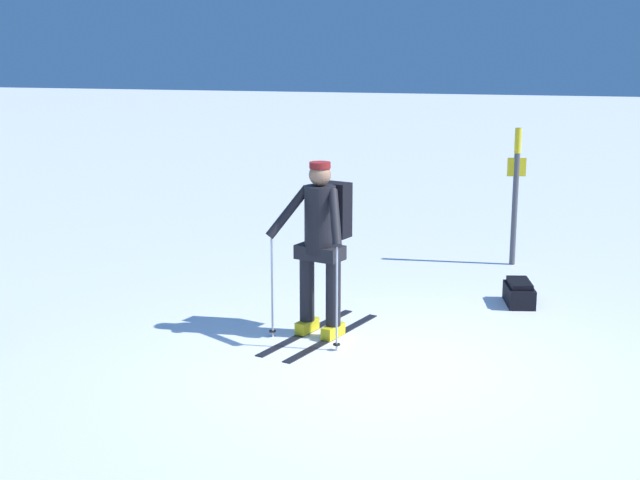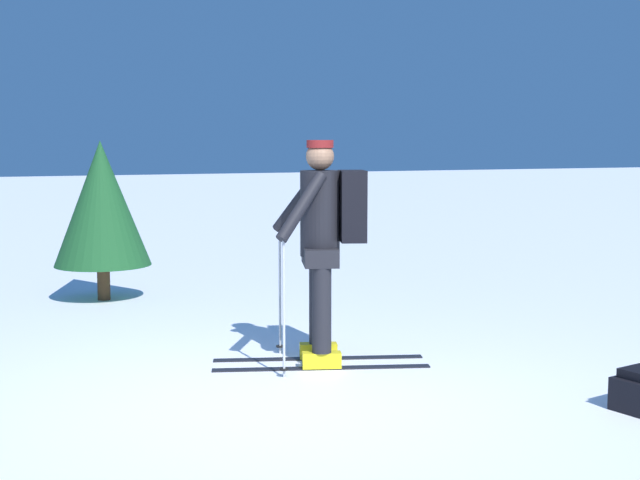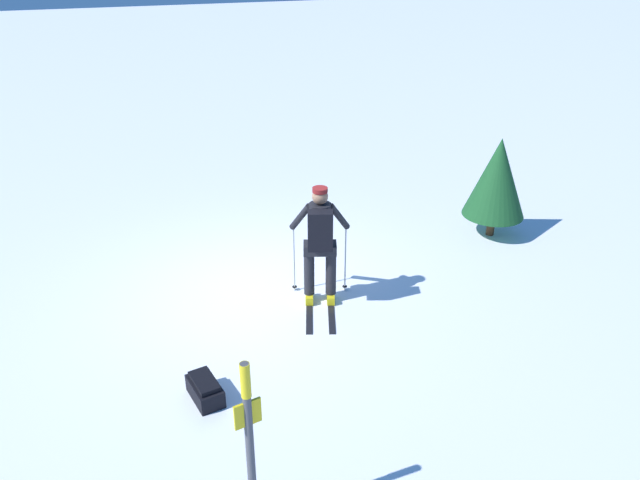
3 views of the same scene
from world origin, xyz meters
TOP-DOWN VIEW (x-y plane):
  - ground_plane at (0.00, 0.00)m, footprint 80.00×80.00m
  - skier at (0.65, 0.77)m, footprint 1.73×0.97m
  - pine_tree at (-0.50, 4.33)m, footprint 1.06×1.06m

SIDE VIEW (x-z plane):
  - ground_plane at x=0.00m, z-range 0.00..0.00m
  - skier at x=0.65m, z-range 0.13..1.90m
  - pine_tree at x=-0.50m, z-range 0.19..1.95m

